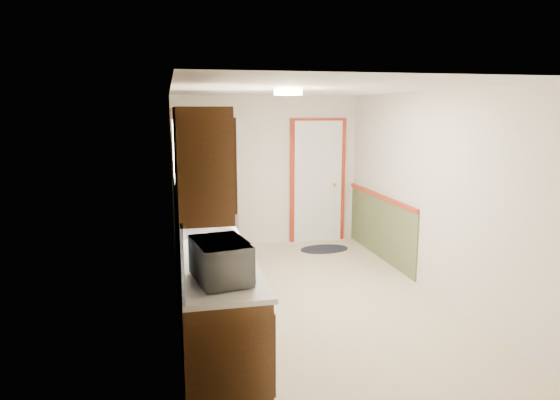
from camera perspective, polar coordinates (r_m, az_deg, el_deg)
name	(u,v)px	position (r m, az deg, el deg)	size (l,w,h in m)	color
room_shell	(309,197)	(5.68, 3.37, 0.35)	(3.20, 5.20, 2.52)	#C8B58D
kitchen_run	(203,243)	(5.27, -8.84, -4.89)	(0.63, 4.00, 2.20)	#341C0B
back_wall_trim	(331,190)	(8.10, 5.80, 1.09)	(1.12, 2.30, 2.08)	maroon
ceiling_fixture	(288,92)	(5.32, 0.94, 12.24)	(0.30, 0.30, 0.06)	#FFD88C
microwave	(221,256)	(3.69, -6.74, -6.41)	(0.54, 0.30, 0.37)	white
refrigerator	(210,194)	(7.48, -7.97, 0.68)	(0.88, 0.83, 1.88)	#B7B7BC
rug	(324,249)	(7.95, 5.09, -5.60)	(0.78, 0.50, 0.01)	black
cooktop	(198,203)	(6.72, -9.38, -0.39)	(0.48, 0.58, 0.02)	black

